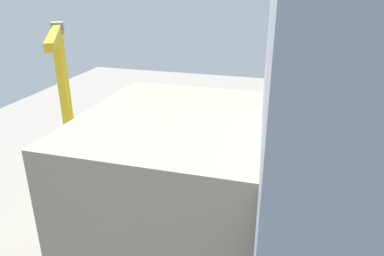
{
  "coord_description": "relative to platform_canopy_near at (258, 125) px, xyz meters",
  "views": [
    {
      "loc": [
        -15.71,
        85.62,
        43.62
      ],
      "look_at": [
        8.49,
        0.96,
        7.56
      ],
      "focal_mm": 34.24,
      "sensor_mm": 36.0,
      "label": 1
    }
  ],
  "objects": [
    {
      "name": "track_rails",
      "position": [
        6.97,
        -7.84,
        -3.79
      ],
      "size": [
        106.86,
        8.22,
        0.12
      ],
      "color": "#9E9EA8",
      "rests_on": "ground"
    },
    {
      "name": "parked_car_1",
      "position": [
        -13.96,
        15.97,
        -3.22
      ],
      "size": [
        4.58,
        2.04,
        1.67
      ],
      "color": "black",
      "rests_on": "ground"
    },
    {
      "name": "street_tree_0",
      "position": [
        -5.18,
        24.09,
        1.06
      ],
      "size": [
        4.47,
        4.47,
        7.31
      ],
      "color": "brown",
      "rests_on": "ground"
    },
    {
      "name": "parked_car_2",
      "position": [
        -7.11,
        16.66,
        -3.22
      ],
      "size": [
        4.21,
        2.05,
        1.67
      ],
      "color": "black",
      "rests_on": "ground"
    },
    {
      "name": "street_tree_1",
      "position": [
        -10.35,
        23.79,
        0.1
      ],
      "size": [
        4.26,
        4.26,
        6.23
      ],
      "color": "brown",
      "rests_on": "ground"
    },
    {
      "name": "ground_plane",
      "position": [
        6.97,
        14.57,
        -3.97
      ],
      "size": [
        170.98,
        170.98,
        0.0
      ],
      "primitive_type": "plane",
      "color": "gray",
      "rests_on": "ground"
    },
    {
      "name": "street_asphalt",
      "position": [
        6.97,
        19.73,
        -3.97
      ],
      "size": [
        106.92,
        9.73,
        0.01
      ],
      "primitive_type": "cube",
      "rotation": [
        0.0,
        0.0,
        -0.01
      ],
      "color": "#2D2D33",
      "rests_on": "ground"
    },
    {
      "name": "construction_building",
      "position": [
        9.88,
        41.86,
        6.3
      ],
      "size": [
        29.9,
        19.85,
        20.54
      ],
      "primitive_type": "cube",
      "rotation": [
        0.0,
        0.0,
        -0.01
      ],
      "color": "yellow",
      "rests_on": "ground"
    },
    {
      "name": "street_tree_4",
      "position": [
        7.44,
        25.69,
        0.85
      ],
      "size": [
        5.66,
        5.66,
        7.66
      ],
      "color": "brown",
      "rests_on": "ground"
    },
    {
      "name": "construction_roof_slab",
      "position": [
        9.88,
        41.86,
        16.77
      ],
      "size": [
        30.5,
        20.46,
        0.4
      ],
      "primitive_type": "cube",
      "rotation": [
        0.0,
        0.0,
        -0.01
      ],
      "color": "#ADA89E",
      "rests_on": "construction_building"
    },
    {
      "name": "traffic_light",
      "position": [
        30.42,
        15.25,
        0.48
      ],
      "size": [
        0.5,
        0.36,
        6.76
      ],
      "color": "#333333",
      "rests_on": "ground"
    },
    {
      "name": "locomotive",
      "position": [
        -4.8,
        -10.81,
        -2.18
      ],
      "size": [
        15.21,
        2.87,
        5.06
      ],
      "color": "black",
      "rests_on": "ground"
    },
    {
      "name": "passenger_coach",
      "position": [
        -28.31,
        -10.81,
        -0.98
      ],
      "size": [
        18.07,
        2.94,
        5.68
      ],
      "color": "black",
      "rests_on": "ground"
    },
    {
      "name": "parked_car_5",
      "position": [
        10.48,
        16.02,
        -3.21
      ],
      "size": [
        4.74,
        2.03,
        1.72
      ],
      "color": "black",
      "rests_on": "ground"
    },
    {
      "name": "platform_canopy_near",
      "position": [
        0.0,
        0.0,
        0.0
      ],
      "size": [
        56.05,
        4.65,
        4.22
      ],
      "color": "#A82D23",
      "rests_on": "ground"
    },
    {
      "name": "parked_car_3",
      "position": [
        -1.71,
        16.23,
        -3.17
      ],
      "size": [
        4.5,
        1.77,
        1.81
      ],
      "color": "black",
      "rests_on": "ground"
    },
    {
      "name": "box_truck_0",
      "position": [
        -2.28,
        26.29,
        -2.41
      ],
      "size": [
        9.99,
        2.69,
        3.16
      ],
      "color": "black",
      "rests_on": "ground"
    },
    {
      "name": "parked_car_0",
      "position": [
        -19.77,
        16.47,
        -3.19
      ],
      "size": [
        4.67,
        1.85,
        1.75
      ],
      "color": "black",
      "rests_on": "ground"
    },
    {
      "name": "platform_canopy_far",
      "position": [
        13.31,
        -7.35,
        -0.06
      ],
      "size": [
        65.45,
        5.76,
        4.18
      ],
      "color": "#A82D23",
      "rests_on": "ground"
    },
    {
      "name": "parked_car_4",
      "position": [
        5.22,
        16.32,
        -3.2
      ],
      "size": [
        4.56,
        1.91,
        1.75
      ],
      "color": "black",
      "rests_on": "ground"
    },
    {
      "name": "street_tree_2",
      "position": [
        19.62,
        25.52,
        0.48
      ],
      "size": [
        5.14,
        5.14,
        7.04
      ],
      "color": "brown",
      "rests_on": "ground"
    },
    {
      "name": "freight_coach_far",
      "position": [
        33.69,
        -4.87,
        -0.9
      ],
      "size": [
        16.33,
        3.27,
        5.89
      ],
      "color": "black",
      "rests_on": "ground"
    },
    {
      "name": "street_tree_3",
      "position": [
        28.01,
        25.3,
        0.29
      ],
      "size": [
        4.81,
        4.81,
        6.69
      ],
      "color": "brown",
      "rests_on": "ground"
    },
    {
      "name": "tower_crane",
      "position": [
        28.86,
        48.36,
        16.96
      ],
      "size": [
        13.01,
        19.54,
        36.63
      ],
      "color": "gray",
      "rests_on": "ground"
    },
    {
      "name": "rail_bed",
      "position": [
        6.97,
        -7.84,
        -3.97
      ],
      "size": [
        106.95,
        14.66,
        0.01
      ],
      "primitive_type": "cube",
      "rotation": [
        0.0,
        0.0,
        -0.01
      ],
      "color": "#665E54",
      "rests_on": "ground"
    }
  ]
}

